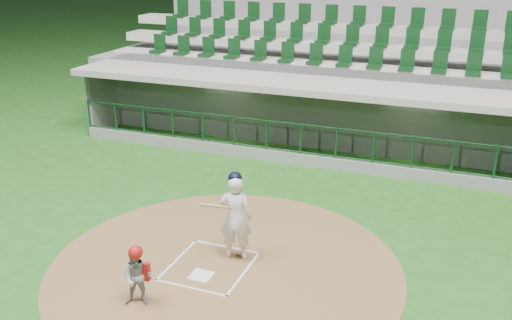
% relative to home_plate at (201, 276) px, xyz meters
% --- Properties ---
extents(ground, '(120.00, 120.00, 0.00)m').
position_rel_home_plate_xyz_m(ground, '(0.00, 0.70, -0.02)').
color(ground, '#1B4F16').
rests_on(ground, ground).
extents(dirt_circle, '(7.20, 7.20, 0.01)m').
position_rel_home_plate_xyz_m(dirt_circle, '(0.30, 0.50, -0.02)').
color(dirt_circle, brown).
rests_on(dirt_circle, ground).
extents(home_plate, '(0.43, 0.43, 0.02)m').
position_rel_home_plate_xyz_m(home_plate, '(0.00, 0.00, 0.00)').
color(home_plate, silver).
rests_on(home_plate, dirt_circle).
extents(batter_box_chalk, '(1.55, 1.80, 0.01)m').
position_rel_home_plate_xyz_m(batter_box_chalk, '(0.00, 0.40, -0.00)').
color(batter_box_chalk, silver).
rests_on(batter_box_chalk, ground).
extents(dugout_structure, '(16.40, 3.70, 3.00)m').
position_rel_home_plate_xyz_m(dugout_structure, '(0.06, 8.52, 0.94)').
color(dugout_structure, slate).
rests_on(dugout_structure, ground).
extents(seating_deck, '(17.00, 6.72, 5.15)m').
position_rel_home_plate_xyz_m(seating_deck, '(0.00, 11.61, 1.40)').
color(seating_deck, slate).
rests_on(seating_deck, ground).
extents(batter, '(0.91, 0.92, 1.93)m').
position_rel_home_plate_xyz_m(batter, '(0.35, 0.93, 0.95)').
color(batter, silver).
rests_on(batter, dirt_circle).
extents(catcher, '(0.65, 0.58, 1.19)m').
position_rel_home_plate_xyz_m(catcher, '(-0.64, -1.23, 0.58)').
color(catcher, gray).
rests_on(catcher, dirt_circle).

